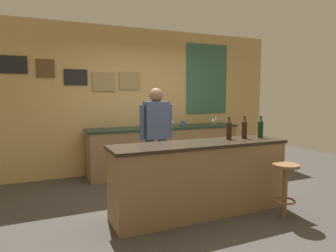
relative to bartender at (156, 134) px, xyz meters
name	(u,v)px	position (x,y,z in m)	size (l,w,h in m)	color
ground_plane	(185,202)	(0.23, -0.52, -0.94)	(10.00, 10.00, 0.00)	#423D38
back_wall	(140,100)	(0.26, 1.51, 0.48)	(6.00, 0.09, 2.80)	tan
bar_counter	(200,178)	(0.23, -0.92, -0.47)	(2.32, 0.60, 0.92)	olive
side_counter	(165,149)	(0.63, 1.13, -0.48)	(3.02, 0.56, 0.90)	olive
bartender	(156,134)	(0.00, 0.00, 0.00)	(0.52, 0.21, 1.62)	#384766
bar_stool	(285,182)	(1.11, -1.49, -0.48)	(0.32, 0.32, 0.68)	brown
wine_bottle_a	(229,129)	(0.73, -0.84, 0.12)	(0.07, 0.07, 0.31)	black
wine_bottle_b	(244,129)	(0.97, -0.85, 0.12)	(0.07, 0.07, 0.31)	black
wine_bottle_c	(261,128)	(1.22, -0.89, 0.12)	(0.07, 0.07, 0.31)	black
wine_glass_a	(162,121)	(0.61, 1.22, 0.07)	(0.07, 0.07, 0.16)	silver
wine_glass_b	(172,121)	(0.76, 1.08, 0.07)	(0.07, 0.07, 0.16)	silver
wine_glass_c	(213,120)	(1.66, 1.04, 0.07)	(0.07, 0.07, 0.16)	silver
wine_glass_d	(216,119)	(1.85, 1.23, 0.07)	(0.07, 0.07, 0.16)	silver
coffee_mug	(183,123)	(1.05, 1.18, 0.01)	(0.13, 0.08, 0.09)	#336699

